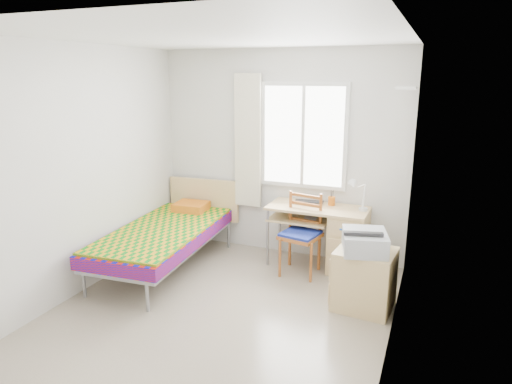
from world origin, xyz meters
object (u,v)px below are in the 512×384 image
at_px(chair, 302,229).
at_px(bed, 167,233).
at_px(printer, 365,241).
at_px(cabinet, 364,279).
at_px(desk, 343,237).

bearing_deg(chair, bed, -151.78).
bearing_deg(bed, printer, -7.74).
distance_m(bed, cabinet, 2.37).
bearing_deg(chair, desk, 42.37).
distance_m(chair, cabinet, 1.04).
xyz_separation_m(desk, printer, (0.38, -0.88, 0.31)).
relative_size(bed, cabinet, 3.52).
relative_size(chair, printer, 1.69).
distance_m(cabinet, printer, 0.41).
distance_m(desk, cabinet, 0.95).
bearing_deg(desk, cabinet, -64.79).
bearing_deg(printer, chair, 127.89).
height_order(bed, cabinet, bed).
bearing_deg(cabinet, chair, 149.64).
relative_size(chair, cabinet, 1.56).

